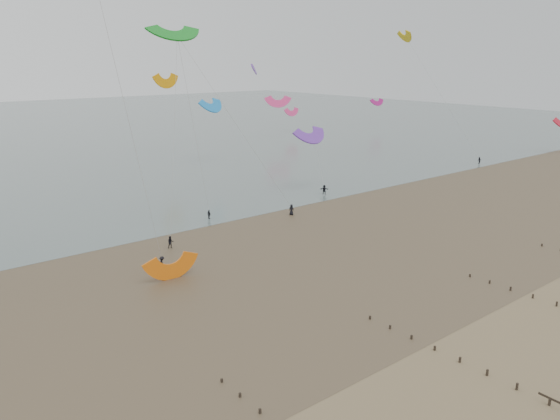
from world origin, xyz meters
The scene contains 5 objects.
ground centered at (0.00, 0.00, 0.00)m, with size 500.00×500.00×0.00m, color brown.
sea_and_shore centered at (-4.08, 34.40, 0.01)m, with size 500.00×665.00×0.03m.
kitesurfers centered at (22.04, 47.94, 0.90)m, with size 127.21×17.84×1.88m.
grounded_kite centered at (-6.73, 34.29, 0.00)m, with size 5.96×3.12×4.54m, color orange, non-canonical shape.
kites_airborne centered at (-9.59, 92.15, 20.70)m, with size 238.68×128.06×41.41m.
Camera 1 is at (-35.01, -21.81, 25.80)m, focal length 35.00 mm.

